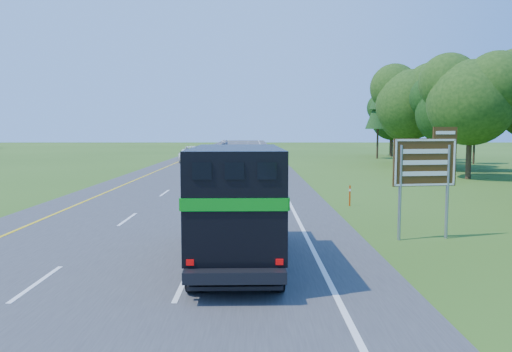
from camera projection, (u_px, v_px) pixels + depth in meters
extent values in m
plane|color=#315516|center=(83.00, 314.00, 10.51)|extent=(300.00, 300.00, 0.00)
cube|color=#38383A|center=(224.00, 162.00, 60.30)|extent=(15.00, 260.00, 0.04)
cube|color=yellow|center=(178.00, 162.00, 60.26)|extent=(0.15, 260.00, 0.01)
cube|color=white|center=(269.00, 162.00, 60.32)|extent=(0.15, 260.00, 0.01)
cylinder|color=black|center=(210.00, 225.00, 17.44)|extent=(0.35, 1.04, 1.04)
cylinder|color=black|center=(266.00, 225.00, 17.48)|extent=(0.35, 1.04, 1.04)
cylinder|color=black|center=(198.00, 258.00, 12.93)|extent=(0.35, 1.04, 1.04)
cylinder|color=black|center=(274.00, 257.00, 12.98)|extent=(0.35, 1.04, 1.04)
cylinder|color=black|center=(194.00, 270.00, 11.80)|extent=(0.35, 1.04, 1.04)
cylinder|color=black|center=(277.00, 269.00, 11.85)|extent=(0.35, 1.04, 1.04)
cube|color=black|center=(237.00, 240.00, 14.45)|extent=(2.41, 7.58, 0.26)
cube|color=black|center=(238.00, 193.00, 17.26)|extent=(2.34, 1.74, 1.79)
cube|color=black|center=(238.00, 177.00, 18.08)|extent=(2.07, 0.10, 0.57)
cube|color=black|center=(236.00, 195.00, 13.66)|extent=(2.46, 5.51, 2.59)
cube|color=#078712|center=(235.00, 205.00, 10.91)|extent=(2.36, 0.08, 0.28)
cube|color=#078712|center=(193.00, 190.00, 13.62)|extent=(0.14, 5.47, 0.28)
cube|color=#078712|center=(280.00, 190.00, 13.68)|extent=(0.14, 5.47, 0.28)
cube|color=black|center=(202.00, 171.00, 10.82)|extent=(0.42, 0.05, 0.38)
cube|color=black|center=(234.00, 171.00, 10.84)|extent=(0.42, 0.05, 0.38)
cube|color=black|center=(267.00, 171.00, 10.86)|extent=(0.42, 0.05, 0.38)
cube|color=black|center=(235.00, 288.00, 11.19)|extent=(2.17, 0.15, 0.09)
cube|color=#B20505|center=(190.00, 263.00, 11.00)|extent=(0.17, 0.04, 0.13)
cube|color=#B20505|center=(279.00, 262.00, 11.05)|extent=(0.17, 0.04, 0.13)
imported|color=white|center=(193.00, 154.00, 60.44)|extent=(3.65, 7.00, 1.88)
imported|color=#B0AFB6|center=(224.00, 142.00, 131.18)|extent=(1.88, 4.23, 1.41)
cylinder|color=gray|center=(400.00, 193.00, 17.41)|extent=(0.11, 0.11, 3.35)
cylinder|color=gray|center=(447.00, 192.00, 17.69)|extent=(0.11, 0.11, 3.35)
cube|color=#46290F|center=(425.00, 162.00, 17.45)|extent=(2.33, 0.42, 1.67)
cube|color=#46290F|center=(445.00, 133.00, 17.47)|extent=(0.89, 0.20, 0.40)
cube|color=white|center=(425.00, 162.00, 17.42)|extent=(2.21, 0.35, 1.61)
cube|color=red|center=(350.00, 196.00, 25.42)|extent=(0.08, 0.04, 1.06)
cube|color=white|center=(350.00, 190.00, 25.40)|extent=(0.09, 0.05, 0.12)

